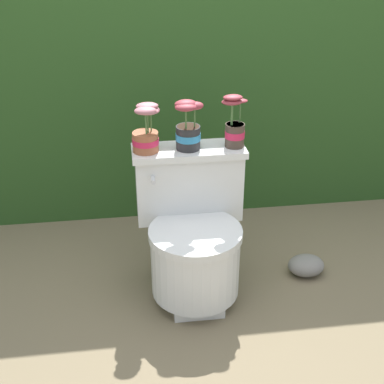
{
  "coord_description": "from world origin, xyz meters",
  "views": [
    {
      "loc": [
        -0.35,
        -1.99,
        1.62
      ],
      "look_at": [
        -0.07,
        0.09,
        0.51
      ],
      "focal_mm": 50.0,
      "sensor_mm": 36.0,
      "label": 1
    }
  ],
  "objects_px": {
    "toilet": "(193,235)",
    "potted_plant_left": "(146,131)",
    "potted_plant_middle": "(235,127)",
    "garden_stone": "(306,265)",
    "potted_plant_midleft": "(188,129)"
  },
  "relations": [
    {
      "from": "potted_plant_midleft",
      "to": "garden_stone",
      "type": "height_order",
      "value": "potted_plant_midleft"
    },
    {
      "from": "toilet",
      "to": "potted_plant_left",
      "type": "distance_m",
      "value": 0.52
    },
    {
      "from": "potted_plant_middle",
      "to": "toilet",
      "type": "bearing_deg",
      "value": -145.98
    },
    {
      "from": "garden_stone",
      "to": "potted_plant_midleft",
      "type": "bearing_deg",
      "value": 170.46
    },
    {
      "from": "toilet",
      "to": "potted_plant_midleft",
      "type": "height_order",
      "value": "potted_plant_midleft"
    },
    {
      "from": "potted_plant_midleft",
      "to": "potted_plant_left",
      "type": "bearing_deg",
      "value": 179.34
    },
    {
      "from": "toilet",
      "to": "potted_plant_middle",
      "type": "bearing_deg",
      "value": 34.02
    },
    {
      "from": "potted_plant_left",
      "to": "potted_plant_middle",
      "type": "bearing_deg",
      "value": -0.27
    },
    {
      "from": "potted_plant_midleft",
      "to": "garden_stone",
      "type": "bearing_deg",
      "value": -9.54
    },
    {
      "from": "potted_plant_midleft",
      "to": "garden_stone",
      "type": "distance_m",
      "value": 0.93
    },
    {
      "from": "toilet",
      "to": "potted_plant_midleft",
      "type": "bearing_deg",
      "value": 91.44
    },
    {
      "from": "potted_plant_left",
      "to": "garden_stone",
      "type": "height_order",
      "value": "potted_plant_left"
    },
    {
      "from": "potted_plant_left",
      "to": "garden_stone",
      "type": "distance_m",
      "value": 1.05
    },
    {
      "from": "toilet",
      "to": "potted_plant_midleft",
      "type": "xyz_separation_m",
      "value": [
        -0.0,
        0.14,
        0.46
      ]
    },
    {
      "from": "potted_plant_middle",
      "to": "garden_stone",
      "type": "xyz_separation_m",
      "value": [
        0.37,
        -0.1,
        -0.72
      ]
    }
  ]
}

